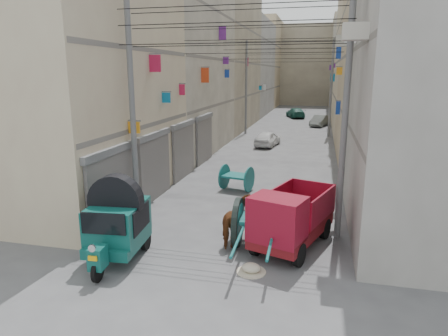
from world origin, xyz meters
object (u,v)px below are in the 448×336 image
(distant_car_green, at_px, (296,113))
(auto_rickshaw, at_px, (117,222))
(feed_sack, at_px, (251,268))
(tonga_cart, at_px, (261,223))
(second_cart, at_px, (237,177))
(horse, at_px, (238,221))
(distant_car_white, at_px, (268,139))
(distant_car_grey, at_px, (320,121))
(mini_truck, at_px, (288,222))

(distant_car_green, bearing_deg, auto_rickshaw, 68.86)
(feed_sack, bearing_deg, auto_rickshaw, -179.32)
(tonga_cart, distance_m, second_cart, 6.29)
(tonga_cart, height_order, second_cart, tonga_cart)
(feed_sack, relative_size, horse, 0.30)
(horse, distance_m, distant_car_white, 17.51)
(second_cart, bearing_deg, distant_car_grey, 94.52)
(second_cart, height_order, distant_car_grey, second_cart)
(auto_rickshaw, xyz_separation_m, second_cart, (1.94, 7.62, -0.50))
(second_cart, relative_size, feed_sack, 3.05)
(mini_truck, height_order, horse, mini_truck)
(distant_car_green, bearing_deg, distant_car_grey, 93.76)
(mini_truck, distance_m, distant_car_green, 37.92)
(auto_rickshaw, xyz_separation_m, distant_car_white, (1.83, 19.35, -0.57))
(horse, bearing_deg, feed_sack, 117.29)
(mini_truck, height_order, distant_car_green, mini_truck)
(feed_sack, height_order, horse, horse)
(feed_sack, distance_m, distant_car_green, 39.46)
(tonga_cart, height_order, distant_car_grey, tonga_cart)
(tonga_cart, relative_size, mini_truck, 0.93)
(auto_rickshaw, xyz_separation_m, mini_truck, (4.76, 1.62, -0.20))
(auto_rickshaw, relative_size, mini_truck, 0.74)
(mini_truck, height_order, second_cart, mini_truck)
(mini_truck, relative_size, distant_car_green, 0.93)
(tonga_cart, bearing_deg, mini_truck, -4.58)
(feed_sack, relative_size, distant_car_white, 0.15)
(distant_car_grey, distance_m, distant_car_green, 8.05)
(distant_car_white, bearing_deg, tonga_cart, 105.77)
(mini_truck, height_order, distant_car_white, mini_truck)
(mini_truck, bearing_deg, second_cart, 133.72)
(auto_rickshaw, distance_m, tonga_cart, 4.29)
(second_cart, relative_size, distant_car_green, 0.39)
(feed_sack, relative_size, distant_car_grey, 0.15)
(mini_truck, xyz_separation_m, second_cart, (-2.83, 5.99, -0.30))
(auto_rickshaw, height_order, tonga_cart, auto_rickshaw)
(second_cart, relative_size, distant_car_white, 0.47)
(distant_car_grey, xyz_separation_m, distant_car_green, (-2.90, 7.50, 0.02))
(auto_rickshaw, xyz_separation_m, feed_sack, (3.93, 0.05, -1.00))
(tonga_cart, relative_size, distant_car_green, 0.86)
(distant_car_white, bearing_deg, feed_sack, 105.17)
(mini_truck, bearing_deg, distant_car_grey, 107.10)
(mini_truck, distance_m, feed_sack, 1.95)
(distant_car_grey, bearing_deg, feed_sack, -77.20)
(auto_rickshaw, relative_size, distant_car_grey, 0.81)
(tonga_cart, distance_m, horse, 0.79)
(tonga_cart, height_order, mini_truck, mini_truck)
(feed_sack, height_order, distant_car_white, distant_car_white)
(feed_sack, bearing_deg, horse, 111.98)
(second_cart, height_order, distant_car_green, second_cart)
(auto_rickshaw, height_order, horse, auto_rickshaw)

